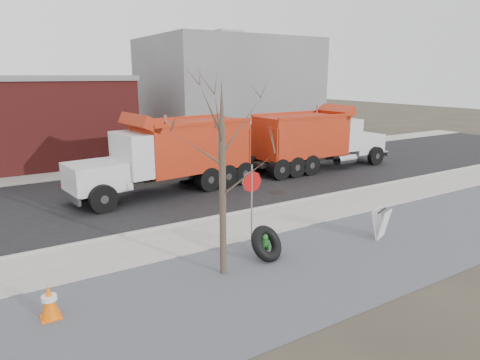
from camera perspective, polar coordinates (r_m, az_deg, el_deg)
ground at (r=15.57m, az=3.26°, el=-5.99°), size 120.00×120.00×0.00m
gravel_verge at (r=13.08m, az=12.28°, el=-10.22°), size 60.00×5.00×0.03m
sidewalk at (r=15.75m, az=2.74°, el=-5.63°), size 60.00×2.50×0.06m
curb at (r=16.77m, az=0.20°, el=-4.30°), size 60.00×0.15×0.11m
road at (r=20.79m, az=-6.79°, el=-0.93°), size 60.00×9.40×0.02m
far_sidewalk at (r=25.93m, az=-12.21°, el=1.86°), size 60.00×2.00×0.06m
building_grey at (r=34.69m, az=-1.74°, el=11.73°), size 12.00×10.00×8.00m
bare_tree at (r=10.91m, az=-2.39°, el=3.37°), size 3.20×3.20×5.20m
fire_hydrant at (r=12.78m, az=3.27°, el=-8.87°), size 0.43×0.42×0.76m
truck_tire at (r=12.63m, az=3.55°, el=-8.46°), size 1.33×1.17×1.10m
stop_sign at (r=13.48m, az=1.58°, el=-1.28°), size 0.70×0.06×2.57m
sandwich_board at (r=14.84m, az=18.28°, el=-5.59°), size 0.82×0.67×0.98m
traffic_cone_far at (r=10.66m, az=-24.06°, el=-14.61°), size 0.43×0.43×0.82m
dump_truck_red_a at (r=24.67m, az=10.18°, el=5.55°), size 8.79×2.46×3.55m
dump_truck_red_b at (r=19.74m, az=-9.16°, el=3.67°), size 8.72×3.43×3.63m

